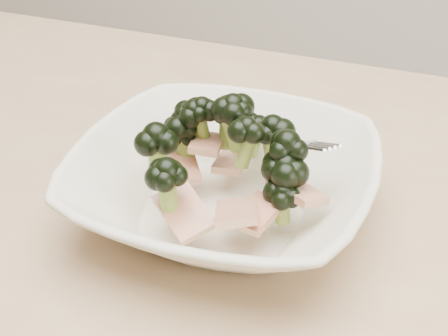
{
  "coord_description": "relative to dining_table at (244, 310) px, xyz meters",
  "views": [
    {
      "loc": [
        0.14,
        -0.41,
        1.1
      ],
      "look_at": [
        -0.03,
        0.02,
        0.8
      ],
      "focal_mm": 50.0,
      "sensor_mm": 36.0,
      "label": 1
    }
  ],
  "objects": [
    {
      "name": "dining_table",
      "position": [
        0.0,
        0.0,
        0.0
      ],
      "size": [
        1.2,
        0.8,
        0.75
      ],
      "color": "tan",
      "rests_on": "ground"
    },
    {
      "name": "broccoli_dish",
      "position": [
        -0.03,
        0.02,
        0.14
      ],
      "size": [
        0.27,
        0.27,
        0.11
      ],
      "color": "beige",
      "rests_on": "dining_table"
    }
  ]
}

